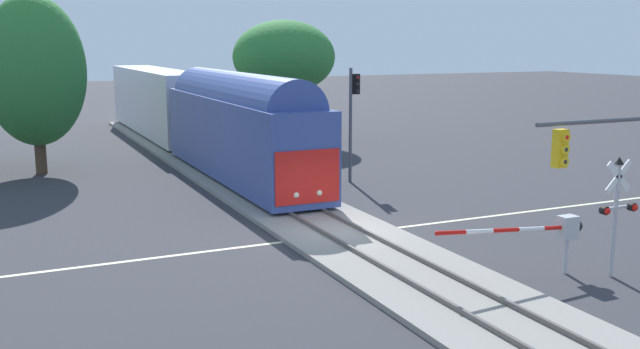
% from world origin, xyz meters
% --- Properties ---
extents(ground_plane, '(220.00, 220.00, 0.00)m').
position_xyz_m(ground_plane, '(0.00, 0.00, 0.00)').
color(ground_plane, '#333338').
extents(road_centre_stripe, '(44.00, 0.20, 0.01)m').
position_xyz_m(road_centre_stripe, '(0.00, 0.00, 0.00)').
color(road_centre_stripe, beige).
rests_on(road_centre_stripe, ground).
extents(railway_track, '(4.40, 80.00, 0.32)m').
position_xyz_m(railway_track, '(0.00, 0.00, 0.10)').
color(railway_track, gray).
rests_on(railway_track, ground).
extents(commuter_train, '(3.04, 38.08, 5.16)m').
position_xyz_m(commuter_train, '(0.00, 20.35, 2.79)').
color(commuter_train, '#384C93').
rests_on(commuter_train, railway_track).
extents(crossing_gate_near, '(5.28, 0.40, 1.87)m').
position_xyz_m(crossing_gate_near, '(3.84, -6.78, 1.43)').
color(crossing_gate_near, '#B7B7BC').
rests_on(crossing_gate_near, ground).
extents(crossing_signal_mast, '(1.36, 0.44, 3.64)m').
position_xyz_m(crossing_signal_mast, '(5.41, -7.62, 2.23)').
color(crossing_signal_mast, '#B2B2B7').
rests_on(crossing_signal_mast, ground).
extents(traffic_signal_far_side, '(0.53, 0.38, 5.69)m').
position_xyz_m(traffic_signal_far_side, '(5.09, 8.73, 3.81)').
color(traffic_signal_far_side, '#4C4C51').
rests_on(traffic_signal_far_side, ground).
extents(elm_centre_background, '(7.06, 7.06, 8.42)m').
position_xyz_m(elm_centre_background, '(7.39, 23.64, 5.90)').
color(elm_centre_background, brown).
rests_on(elm_centre_background, ground).
extents(oak_behind_train, '(5.22, 5.22, 9.39)m').
position_xyz_m(oak_behind_train, '(-8.97, 17.70, 5.44)').
color(oak_behind_train, '#4C3828').
rests_on(oak_behind_train, ground).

